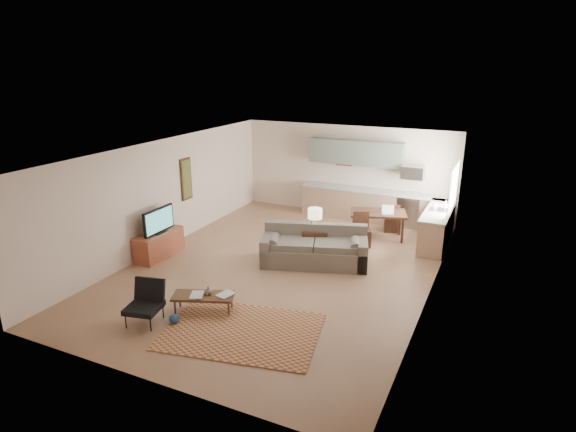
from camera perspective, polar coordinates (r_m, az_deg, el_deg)
The scene contains 25 objects.
room at distance 10.55m, azimuth -0.69°, elevation 0.58°, with size 9.00×9.00×9.00m.
kitchen_counter_back at distance 14.28m, azimuth 9.90°, elevation 1.25°, with size 4.26×0.64×0.92m, color #A0795E, non-canonical shape.
kitchen_counter_right at distance 12.81m, azimuth 17.24°, elevation -1.27°, with size 0.64×2.26×0.92m, color #A0795E, non-canonical shape.
kitchen_range at distance 14.06m, azimuth 14.21°, elevation 0.64°, with size 0.62×0.62×0.90m, color #A5A8AD.
kitchen_microwave at distance 13.80m, azimuth 14.57°, elevation 5.03°, with size 0.62×0.40×0.35m, color #A5A8AD.
upper_cabinets at distance 14.24m, azimuth 8.04°, elevation 7.46°, with size 2.80×0.34×0.70m, color slate.
window_right at distance 12.48m, azimuth 19.06°, elevation 3.28°, with size 0.02×1.40×1.05m, color white.
wall_art_left at distance 12.87m, azimuth -11.95°, elevation 4.30°, with size 0.06×0.42×1.10m, color olive, non-canonical shape.
triptych at distance 14.52m, azimuth 6.65°, elevation 6.92°, with size 1.70×0.04×0.50m, color beige, non-canonical shape.
rug at distance 8.64m, azimuth -5.48°, elevation -13.44°, with size 2.66×1.84×0.02m, color brown.
sofa at distance 11.07m, azimuth 3.15°, elevation -3.61°, with size 2.51×1.09×0.87m, color #625A4F, non-canonical shape.
coffee_table at distance 9.28m, azimuth -9.96°, elevation -10.13°, with size 1.15×0.46×0.35m, color #462B18, non-canonical shape.
book_a at distance 9.21m, azimuth -11.48°, elevation -9.17°, with size 0.35×0.40×0.03m, color maroon.
book_b at distance 9.21m, azimuth -7.94°, elevation -8.98°, with size 0.31×0.38×0.03m, color navy.
vase at distance 9.19m, azimuth -9.42°, elevation -8.66°, with size 0.16×0.16×0.16m, color black.
armchair at distance 9.05m, azimuth -16.76°, elevation -9.95°, with size 0.67×0.67×0.76m, color black, non-canonical shape.
tv_credenza at distance 11.94m, azimuth -15.05°, elevation -3.27°, with size 0.51×1.32×0.61m, color brown, non-canonical shape.
tv at distance 11.71m, azimuth -15.09°, elevation -0.53°, with size 0.10×1.01×0.61m, color black, non-canonical shape.
console_table at distance 11.47m, azimuth 3.15°, elevation -3.32°, with size 0.59×0.39×0.69m, color #341C13, non-canonical shape.
table_lamp at distance 11.26m, azimuth 3.21°, elevation -0.37°, with size 0.34×0.34×0.55m, color beige, non-canonical shape.
dining_table at distance 12.91m, azimuth 10.55°, elevation -1.07°, with size 1.43×0.82×0.72m, color #341C13, non-canonical shape.
dining_chair_near at distance 12.28m, azimuth 8.76°, elevation -1.62°, with size 0.41×0.43×0.86m, color #341C13, non-canonical shape.
dining_chair_far at distance 13.52m, azimuth 12.21°, elevation -0.12°, with size 0.38×0.40×0.80m, color #341C13, non-canonical shape.
laptop at distance 12.61m, azimuth 11.81°, elevation 0.68°, with size 0.30×0.23×0.23m, color #A5A8AD, non-canonical shape.
soap_bottle at distance 12.73m, azimuth 17.08°, elevation 1.26°, with size 0.10×0.11×0.19m, color beige.
Camera 1 is at (4.37, -9.07, 4.50)m, focal length 30.00 mm.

